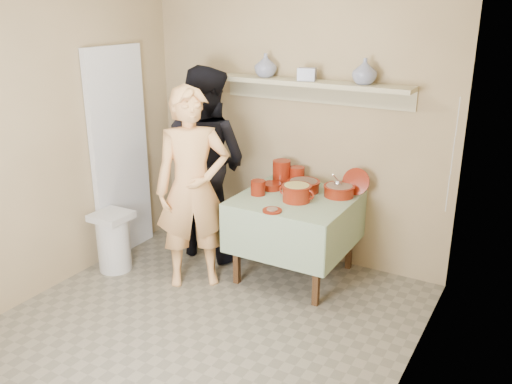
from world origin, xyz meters
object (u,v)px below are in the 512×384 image
Objects in this scene: serving_table at (296,210)px; trash_bin at (114,241)px; person_cook at (193,189)px; person_helper at (205,163)px; cazuela_rice at (297,192)px.

serving_table reaches higher than trash_bin.
person_helper is at bearing 76.07° from person_cook.
cazuela_rice is (0.76, 0.44, -0.02)m from person_cook.
person_cook is 0.95× the size of person_helper.
person_helper is at bearing 56.05° from trash_bin.
cazuela_rice is 0.59× the size of trash_bin.
trash_bin is (-0.52, -0.77, -0.63)m from person_helper.
serving_table is 0.23m from cazuela_rice.
trash_bin is at bearing 154.61° from person_cook.
person_helper is 1.05m from cazuela_rice.
serving_table is at bearing 179.97° from person_helper.
serving_table is (0.72, 0.53, -0.23)m from person_cook.
person_cook is 5.28× the size of cazuela_rice.
trash_bin is (-0.79, -0.19, -0.59)m from person_cook.
person_cook reaches higher than trash_bin.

